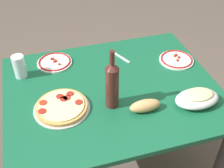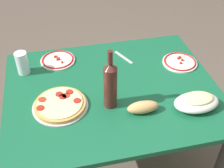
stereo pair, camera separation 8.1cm
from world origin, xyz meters
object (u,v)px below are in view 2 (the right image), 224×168
object	(u,v)px
dining_table	(112,103)
bread_loaf	(143,107)
baked_pasta_dish	(197,102)
side_plate_near	(58,60)
wine_bottle	(110,84)
water_glass	(22,63)
pepperoni_pizza	(60,104)
side_plate_far	(180,62)

from	to	relation	value
dining_table	bread_loaf	size ratio (longest dim) A/B	7.19
baked_pasta_dish	bread_loaf	bearing A→B (deg)	-6.14
bread_loaf	side_plate_near	bearing A→B (deg)	-54.61
wine_bottle	water_glass	bearing A→B (deg)	-40.96
dining_table	bread_loaf	distance (m)	0.28
wine_bottle	bread_loaf	world-z (taller)	wine_bottle
dining_table	water_glass	xyz separation A→B (m)	(0.48, -0.26, 0.18)
water_glass	bread_loaf	bearing A→B (deg)	141.50
wine_bottle	side_plate_near	bearing A→B (deg)	-62.58
pepperoni_pizza	side_plate_far	distance (m)	0.80
side_plate_near	baked_pasta_dish	bearing A→B (deg)	139.09
baked_pasta_dish	water_glass	world-z (taller)	water_glass
side_plate_near	water_glass	bearing A→B (deg)	19.97
baked_pasta_dish	side_plate_far	xyz separation A→B (m)	(-0.08, -0.39, -0.03)
wine_bottle	side_plate_near	distance (m)	0.54
baked_pasta_dish	bread_loaf	size ratio (longest dim) A/B	1.45
pepperoni_pizza	wine_bottle	distance (m)	0.29
pepperoni_pizza	bread_loaf	xyz separation A→B (m)	(-0.41, 0.13, 0.02)
side_plate_far	pepperoni_pizza	bearing A→B (deg)	16.58
baked_pasta_dish	water_glass	xyz separation A→B (m)	(0.88, -0.51, 0.03)
side_plate_far	bread_loaf	bearing A→B (deg)	45.32
wine_bottle	dining_table	bearing A→B (deg)	-106.30
dining_table	side_plate_far	distance (m)	0.51
pepperoni_pizza	side_plate_near	bearing A→B (deg)	-92.71
dining_table	wine_bottle	world-z (taller)	wine_bottle
bread_loaf	baked_pasta_dish	bearing A→B (deg)	173.86
wine_bottle	bread_loaf	bearing A→B (deg)	149.84
baked_pasta_dish	wine_bottle	size ratio (longest dim) A/B	0.71
pepperoni_pizza	baked_pasta_dish	size ratio (longest dim) A/B	1.22
pepperoni_pizza	bread_loaf	bearing A→B (deg)	162.22
baked_pasta_dish	bread_loaf	distance (m)	0.28
wine_bottle	water_glass	xyz separation A→B (m)	(0.45, -0.39, -0.07)
side_plate_near	bread_loaf	size ratio (longest dim) A/B	1.31
dining_table	pepperoni_pizza	bearing A→B (deg)	15.97
dining_table	side_plate_near	xyz separation A→B (m)	(0.28, -0.33, 0.12)
side_plate_near	wine_bottle	bearing A→B (deg)	117.42
dining_table	baked_pasta_dish	size ratio (longest dim) A/B	4.97
water_glass	baked_pasta_dish	bearing A→B (deg)	150.03
pepperoni_pizza	water_glass	bearing A→B (deg)	-61.48
wine_bottle	side_plate_far	world-z (taller)	wine_bottle
side_plate_near	bread_loaf	distance (m)	0.68
wine_bottle	bread_loaf	size ratio (longest dim) A/B	2.04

